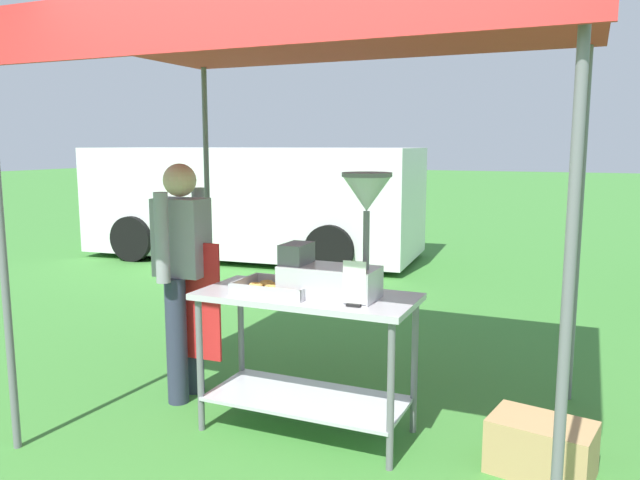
{
  "coord_description": "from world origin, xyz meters",
  "views": [
    {
      "loc": [
        1.2,
        -2.45,
        1.73
      ],
      "look_at": [
        -0.29,
        1.01,
        1.15
      ],
      "focal_mm": 34.9,
      "sensor_mm": 36.0,
      "label": 1
    }
  ],
  "objects_px": {
    "stall_canopy": "(313,41)",
    "donut_fryer": "(339,251)",
    "supply_crate": "(541,447)",
    "donut_tray": "(278,289)",
    "vendor": "(183,269)",
    "donut_cart": "(307,334)",
    "van_white": "(254,201)",
    "menu_sign": "(354,287)"
  },
  "relations": [
    {
      "from": "donut_cart",
      "to": "menu_sign",
      "type": "xyz_separation_m",
      "value": [
        0.36,
        -0.16,
        0.35
      ]
    },
    {
      "from": "donut_fryer",
      "to": "menu_sign",
      "type": "height_order",
      "value": "donut_fryer"
    },
    {
      "from": "donut_fryer",
      "to": "van_white",
      "type": "xyz_separation_m",
      "value": [
        -3.47,
        5.19,
        -0.25
      ]
    },
    {
      "from": "menu_sign",
      "to": "donut_fryer",
      "type": "bearing_deg",
      "value": 135.98
    },
    {
      "from": "donut_fryer",
      "to": "donut_cart",
      "type": "bearing_deg",
      "value": 174.83
    },
    {
      "from": "stall_canopy",
      "to": "donut_fryer",
      "type": "distance_m",
      "value": 1.21
    },
    {
      "from": "stall_canopy",
      "to": "donut_cart",
      "type": "bearing_deg",
      "value": -90.0
    },
    {
      "from": "donut_tray",
      "to": "vendor",
      "type": "bearing_deg",
      "value": 166.6
    },
    {
      "from": "stall_canopy",
      "to": "donut_cart",
      "type": "xyz_separation_m",
      "value": [
        -0.0,
        -0.1,
        -1.7
      ]
    },
    {
      "from": "stall_canopy",
      "to": "donut_fryer",
      "type": "bearing_deg",
      "value": -29.17
    },
    {
      "from": "supply_crate",
      "to": "donut_cart",
      "type": "bearing_deg",
      "value": -178.39
    },
    {
      "from": "menu_sign",
      "to": "vendor",
      "type": "relative_size",
      "value": 0.16
    },
    {
      "from": "donut_cart",
      "to": "donut_fryer",
      "type": "relative_size",
      "value": 1.8
    },
    {
      "from": "donut_cart",
      "to": "van_white",
      "type": "height_order",
      "value": "van_white"
    },
    {
      "from": "donut_tray",
      "to": "donut_fryer",
      "type": "bearing_deg",
      "value": 4.67
    },
    {
      "from": "menu_sign",
      "to": "donut_tray",
      "type": "bearing_deg",
      "value": 167.6
    },
    {
      "from": "stall_canopy",
      "to": "vendor",
      "type": "height_order",
      "value": "stall_canopy"
    },
    {
      "from": "donut_cart",
      "to": "supply_crate",
      "type": "bearing_deg",
      "value": 1.61
    },
    {
      "from": "donut_cart",
      "to": "stall_canopy",
      "type": "bearing_deg",
      "value": 90.0
    },
    {
      "from": "stall_canopy",
      "to": "supply_crate",
      "type": "relative_size",
      "value": 5.39
    },
    {
      "from": "donut_cart",
      "to": "donut_tray",
      "type": "distance_m",
      "value": 0.32
    },
    {
      "from": "donut_tray",
      "to": "menu_sign",
      "type": "bearing_deg",
      "value": -12.4
    },
    {
      "from": "stall_canopy",
      "to": "donut_tray",
      "type": "xyz_separation_m",
      "value": [
        -0.16,
        -0.15,
        -1.43
      ]
    },
    {
      "from": "supply_crate",
      "to": "vendor",
      "type": "bearing_deg",
      "value": 177.35
    },
    {
      "from": "donut_fryer",
      "to": "vendor",
      "type": "distance_m",
      "value": 1.22
    },
    {
      "from": "stall_canopy",
      "to": "supply_crate",
      "type": "distance_m",
      "value": 2.55
    },
    {
      "from": "vendor",
      "to": "supply_crate",
      "type": "height_order",
      "value": "vendor"
    },
    {
      "from": "donut_fryer",
      "to": "van_white",
      "type": "distance_m",
      "value": 6.25
    },
    {
      "from": "van_white",
      "to": "donut_tray",
      "type": "bearing_deg",
      "value": -59.32
    },
    {
      "from": "supply_crate",
      "to": "donut_tray",
      "type": "bearing_deg",
      "value": -176.69
    },
    {
      "from": "donut_cart",
      "to": "donut_tray",
      "type": "height_order",
      "value": "donut_tray"
    },
    {
      "from": "donut_fryer",
      "to": "vendor",
      "type": "relative_size",
      "value": 0.45
    },
    {
      "from": "donut_tray",
      "to": "menu_sign",
      "type": "distance_m",
      "value": 0.54
    },
    {
      "from": "donut_cart",
      "to": "van_white",
      "type": "bearing_deg",
      "value": 122.22
    },
    {
      "from": "menu_sign",
      "to": "supply_crate",
      "type": "xyz_separation_m",
      "value": [
        0.98,
        0.2,
        -0.82
      ]
    },
    {
      "from": "donut_cart",
      "to": "donut_tray",
      "type": "xyz_separation_m",
      "value": [
        -0.16,
        -0.05,
        0.27
      ]
    },
    {
      "from": "menu_sign",
      "to": "van_white",
      "type": "height_order",
      "value": "van_white"
    },
    {
      "from": "vendor",
      "to": "van_white",
      "type": "bearing_deg",
      "value": 114.4
    },
    {
      "from": "stall_canopy",
      "to": "vendor",
      "type": "relative_size",
      "value": 1.92
    },
    {
      "from": "stall_canopy",
      "to": "supply_crate",
      "type": "bearing_deg",
      "value": -2.58
    },
    {
      "from": "donut_tray",
      "to": "menu_sign",
      "type": "xyz_separation_m",
      "value": [
        0.52,
        -0.11,
        0.08
      ]
    },
    {
      "from": "donut_fryer",
      "to": "van_white",
      "type": "relative_size",
      "value": 0.14
    }
  ]
}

